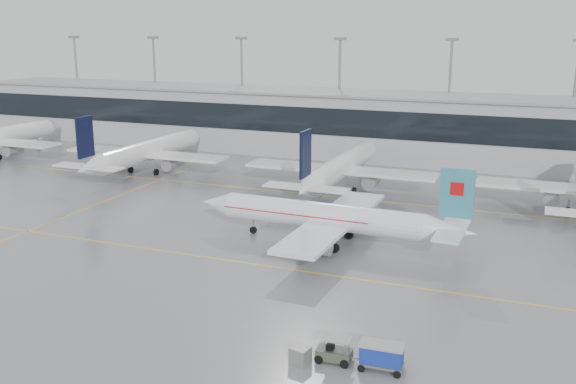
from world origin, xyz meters
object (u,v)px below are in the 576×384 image
at_px(baggage_tug, 334,353).
at_px(gse_unit, 300,356).
at_px(baggage_cart, 382,355).
at_px(air_canada_jet, 333,218).

relative_size(baggage_tug, gse_unit, 3.00).
distance_m(baggage_cart, gse_unit, 6.04).
relative_size(air_canada_jet, gse_unit, 25.07).
bearing_deg(gse_unit, baggage_tug, 41.39).
height_order(baggage_tug, baggage_cart, baggage_cart).
bearing_deg(baggage_cart, gse_unit, -168.78).
xyz_separation_m(baggage_tug, gse_unit, (-2.25, -1.28, -0.01)).
distance_m(air_canada_jet, baggage_cart, 28.28).
bearing_deg(gse_unit, baggage_cart, 25.67).
bearing_deg(air_canada_jet, gse_unit, 104.45).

